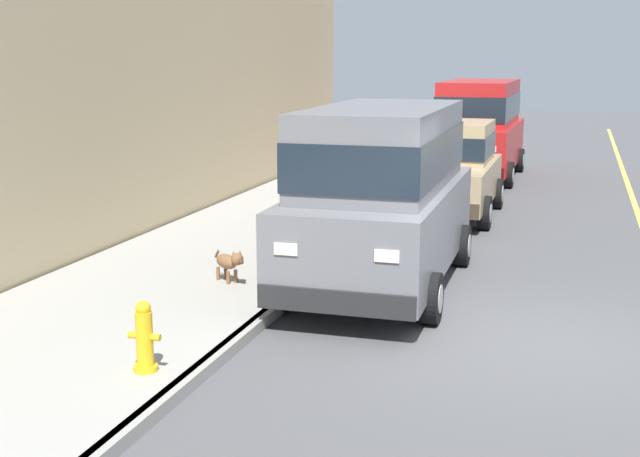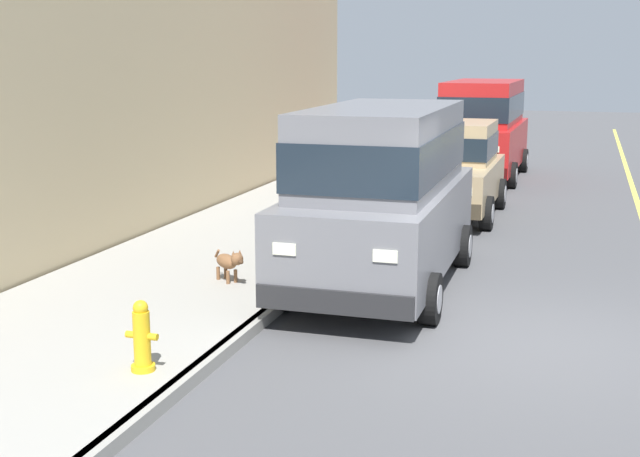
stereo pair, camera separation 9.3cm
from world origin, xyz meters
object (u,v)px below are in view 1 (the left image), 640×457
Objects in this scene: car_grey_van at (382,188)px; dog_brown at (229,262)px; fire_hydrant at (144,339)px; car_red_van at (479,125)px; car_tan_hatchback at (450,167)px.

dog_brown is (-1.92, -0.92, -0.97)m from car_grey_van.
car_grey_van reaches higher than dog_brown.
car_red_van is at bearing 84.34° from fire_hydrant.
fire_hydrant is (0.50, -3.29, 0.05)m from dog_brown.
car_grey_van is 1.29× the size of car_tan_hatchback.
car_grey_van is 5.58m from car_tan_hatchback.
car_tan_hatchback is (0.13, 5.56, -0.42)m from car_grey_van.
car_grey_van is 2.34m from dog_brown.
car_grey_van is at bearing -91.36° from car_tan_hatchback.
car_grey_van and car_red_van have the same top height.
car_red_van reaches higher than car_tan_hatchback.
fire_hydrant reaches higher than dog_brown.
fire_hydrant is (-1.55, -9.77, -0.50)m from car_tan_hatchback.
car_tan_hatchback is 5.43m from car_red_van.
car_tan_hatchback reaches higher than dog_brown.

